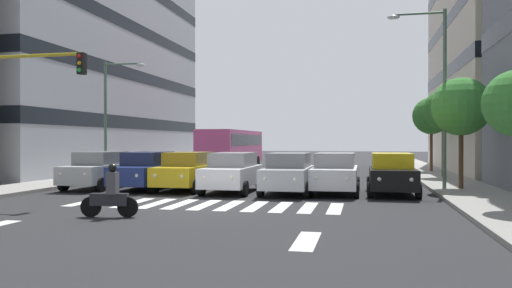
% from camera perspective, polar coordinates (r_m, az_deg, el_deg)
% --- Properties ---
extents(ground_plane, '(180.00, 180.00, 0.00)m').
position_cam_1_polar(ground_plane, '(17.57, -5.86, -6.94)').
color(ground_plane, '#262628').
extents(sidewalk_left, '(2.95, 90.00, 0.15)m').
position_cam_1_polar(sidewalk_left, '(17.29, 26.96, -6.85)').
color(sidewalk_left, gray).
rests_on(sidewalk_left, ground_plane).
extents(building_right_block_0, '(11.87, 26.42, 17.78)m').
position_cam_1_polar(building_right_block_0, '(42.07, -20.78, 9.46)').
color(building_right_block_0, '#ADB2BC').
rests_on(building_right_block_0, ground_plane).
extents(crosswalk_markings, '(9.45, 2.80, 0.01)m').
position_cam_1_polar(crosswalk_markings, '(17.57, -5.86, -6.93)').
color(crosswalk_markings, silver).
rests_on(crosswalk_markings, ground_plane).
extents(lane_arrow_0, '(0.50, 2.20, 0.01)m').
position_cam_1_polar(lane_arrow_0, '(11.37, 5.78, -10.96)').
color(lane_arrow_0, silver).
rests_on(lane_arrow_0, ground_plane).
extents(car_0, '(2.02, 4.44, 1.72)m').
position_cam_1_polar(car_0, '(21.45, 15.28, -3.25)').
color(car_0, black).
rests_on(car_0, ground_plane).
extents(car_1, '(2.02, 4.44, 1.72)m').
position_cam_1_polar(car_1, '(21.30, 9.04, -3.26)').
color(car_1, silver).
rests_on(car_1, ground_plane).
extents(car_2, '(2.02, 4.44, 1.72)m').
position_cam_1_polar(car_2, '(21.01, 3.76, -3.31)').
color(car_2, '#B2B7BC').
rests_on(car_2, ground_plane).
extents(car_3, '(2.02, 4.44, 1.72)m').
position_cam_1_polar(car_3, '(21.55, -2.72, -3.22)').
color(car_3, silver).
rests_on(car_3, ground_plane).
extents(car_4, '(2.02, 4.44, 1.72)m').
position_cam_1_polar(car_4, '(22.66, -7.89, -3.05)').
color(car_4, gold).
rests_on(car_4, ground_plane).
extents(car_5, '(2.02, 4.44, 1.72)m').
position_cam_1_polar(car_5, '(23.37, -12.40, -2.95)').
color(car_5, navy).
rests_on(car_5, ground_plane).
extents(car_6, '(2.02, 4.44, 1.72)m').
position_cam_1_polar(car_6, '(24.43, -17.45, -2.81)').
color(car_6, '#B2B7BC').
rests_on(car_6, ground_plane).
extents(bus_behind_traffic, '(2.78, 10.50, 3.00)m').
position_cam_1_polar(bus_behind_traffic, '(37.74, -2.75, -0.19)').
color(bus_behind_traffic, '#DB5193').
rests_on(bus_behind_traffic, ground_plane).
extents(motorcycle_with_rider, '(1.70, 0.42, 1.57)m').
position_cam_1_polar(motorcycle_with_rider, '(15.22, -16.32, -5.64)').
color(motorcycle_with_rider, black).
rests_on(motorcycle_with_rider, ground_plane).
extents(traffic_light_gantry, '(3.82, 0.36, 5.50)m').
position_cam_1_polar(traffic_light_gantry, '(20.07, -25.53, 4.40)').
color(traffic_light_gantry, '#AD991E').
rests_on(traffic_light_gantry, ground_plane).
extents(street_lamp_left, '(2.55, 0.28, 7.89)m').
position_cam_1_polar(street_lamp_left, '(23.55, 19.90, 6.79)').
color(street_lamp_left, '#4C6B56').
rests_on(street_lamp_left, sidewalk_left).
extents(street_lamp_right, '(2.49, 0.28, 6.56)m').
position_cam_1_polar(street_lamp_right, '(29.37, -16.15, 4.12)').
color(street_lamp_right, '#4C6B56').
rests_on(street_lamp_right, sidewalk_right).
extents(street_tree_1, '(2.56, 2.56, 4.87)m').
position_cam_1_polar(street_tree_1, '(23.72, 22.42, 3.95)').
color(street_tree_1, '#513823').
rests_on(street_tree_1, sidewalk_left).
extents(street_tree_2, '(2.31, 2.31, 5.02)m').
position_cam_1_polar(street_tree_2, '(30.67, 20.67, 3.63)').
color(street_tree_2, '#513823').
rests_on(street_tree_2, sidewalk_left).
extents(street_tree_3, '(2.54, 2.54, 5.07)m').
position_cam_1_polar(street_tree_3, '(36.26, 19.42, 3.04)').
color(street_tree_3, '#513823').
rests_on(street_tree_3, sidewalk_left).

